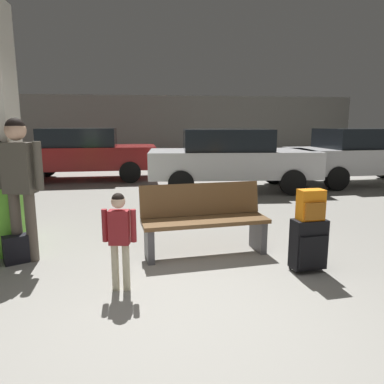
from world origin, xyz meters
name	(u,v)px	position (x,y,z in m)	size (l,w,h in m)	color
ground_plane	(162,212)	(0.00, 4.00, -0.05)	(18.00, 18.00, 0.10)	gray
garage_back_wall	(150,129)	(0.00, 12.86, 1.40)	(18.00, 0.12, 2.80)	slate
bench	(204,220)	(0.41, 1.53, 0.44)	(1.65, 0.69, 0.89)	brown
suitcase	(309,244)	(1.48, 0.77, 0.32)	(0.40, 0.27, 0.60)	black
backpack_bright	(311,205)	(1.48, 0.77, 0.77)	(0.29, 0.21, 0.34)	orange
child	(119,231)	(-0.59, 0.58, 0.61)	(0.33, 0.22, 1.00)	beige
adult	(19,175)	(-1.79, 1.56, 1.06)	(0.57, 0.29, 1.72)	brown
backpack_dark_floor	(16,249)	(-1.88, 1.49, 0.17)	(0.32, 0.29, 0.34)	black
parked_car_near	(230,158)	(1.84, 5.95, 0.81)	(4.22, 2.05, 1.51)	silver
parked_car_side	(363,155)	(5.66, 6.32, 0.81)	(4.18, 1.96, 1.51)	silver
parked_car_far	(84,153)	(-2.05, 8.12, 0.81)	(4.13, 1.86, 1.51)	maroon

